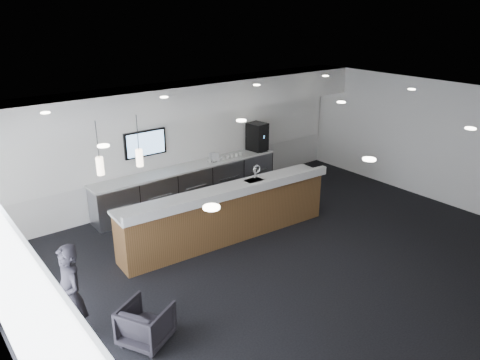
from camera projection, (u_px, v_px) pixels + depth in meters
ground at (289, 259)px, 9.20m from camera, size 10.00×10.00×0.00m
ceiling at (296, 109)px, 8.13m from camera, size 10.00×8.00×0.02m
back_wall at (180, 141)px, 11.62m from camera, size 10.00×0.02×3.00m
left_wall at (0, 281)px, 5.80m from camera, size 0.02×8.00×3.00m
right_wall at (439, 142)px, 11.53m from camera, size 0.02×8.00×3.00m
soffit_bulkhead at (188, 98)px, 10.88m from camera, size 10.00×0.90×0.70m
alcove_panel at (181, 138)px, 11.56m from camera, size 9.80×0.06×1.40m
window_blinds_wall at (4, 280)px, 5.82m from camera, size 0.04×7.36×2.55m
back_credenza at (190, 184)px, 11.72m from camera, size 5.06×0.66×0.95m
wall_tv at (145, 143)px, 10.92m from camera, size 1.05×0.08×0.62m
pendant_left at (153, 165)px, 7.61m from camera, size 0.12×0.12×0.30m
pendant_right at (112, 174)px, 7.21m from camera, size 0.12×0.12×0.30m
ceiling_can_lights at (295, 111)px, 8.14m from camera, size 7.00×5.00×0.02m
service_counter at (227, 213)px, 9.85m from camera, size 4.85×1.08×1.49m
coffee_machine at (257, 137)px, 12.68m from camera, size 0.49×0.59×0.75m
info_sign_left at (212, 157)px, 11.83m from camera, size 0.18×0.02×0.24m
info_sign_right at (216, 157)px, 11.81m from camera, size 0.18×0.08×0.24m
armchair at (146, 324)px, 6.87m from camera, size 0.92×0.91×0.62m
lounge_guest at (71, 296)px, 6.69m from camera, size 0.41×0.60×1.60m
cup_0 at (240, 154)px, 12.31m from camera, size 0.09×0.09×0.09m
cup_1 at (236, 155)px, 12.23m from camera, size 0.13×0.13×0.09m
cup_2 at (232, 156)px, 12.15m from camera, size 0.12×0.12×0.09m
cup_3 at (228, 157)px, 12.07m from camera, size 0.12×0.12×0.09m
cup_4 at (223, 158)px, 11.99m from camera, size 0.13×0.13×0.09m
cup_5 at (219, 159)px, 11.91m from camera, size 0.10×0.10×0.09m
cup_6 at (214, 160)px, 11.83m from camera, size 0.13×0.13×0.09m
cup_7 at (210, 161)px, 11.75m from camera, size 0.11×0.11×0.09m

